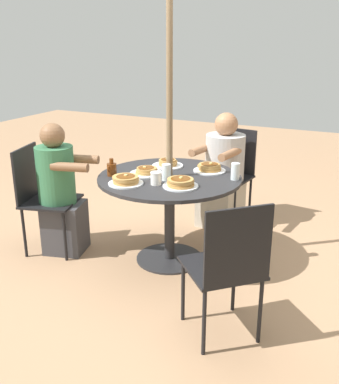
{
  "coord_description": "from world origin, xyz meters",
  "views": [
    {
      "loc": [
        2.98,
        1.43,
        1.73
      ],
      "look_at": [
        0.0,
        0.0,
        0.58
      ],
      "focal_mm": 42.0,
      "sensor_mm": 36.0,
      "label": 1
    }
  ],
  "objects_px": {
    "syrup_bottle": "(112,169)",
    "coffee_cup": "(156,178)",
    "patio_chair_south": "(41,193)",
    "drinking_glass_b": "(235,171)",
    "pancake_plate_e": "(126,180)",
    "patio_chair_north": "(228,264)",
    "diner_east": "(223,176)",
    "diner_south": "(60,194)",
    "pancake_plate_b": "(146,171)",
    "patio_chair_east": "(231,169)",
    "pancake_plate_a": "(209,168)",
    "pancake_plate_c": "(181,183)",
    "patio_table": "(170,192)",
    "drinking_glass_a": "(166,172)",
    "pancake_plate_d": "(168,164)"
  },
  "relations": [
    {
      "from": "pancake_plate_a",
      "to": "coffee_cup",
      "type": "distance_m",
      "value": 0.54
    },
    {
      "from": "patio_chair_north",
      "to": "diner_east",
      "type": "bearing_deg",
      "value": 66.6
    },
    {
      "from": "pancake_plate_e",
      "to": "coffee_cup",
      "type": "height_order",
      "value": "coffee_cup"
    },
    {
      "from": "syrup_bottle",
      "to": "drinking_glass_b",
      "type": "distance_m",
      "value": 0.94
    },
    {
      "from": "diner_east",
      "to": "drinking_glass_b",
      "type": "height_order",
      "value": "diner_east"
    },
    {
      "from": "patio_chair_north",
      "to": "pancake_plate_b",
      "type": "height_order",
      "value": "patio_chair_north"
    },
    {
      "from": "patio_chair_south",
      "to": "pancake_plate_b",
      "type": "bearing_deg",
      "value": 91.3
    },
    {
      "from": "diner_south",
      "to": "pancake_plate_a",
      "type": "xyz_separation_m",
      "value": [
        -0.5,
        1.11,
        0.23
      ]
    },
    {
      "from": "patio_chair_south",
      "to": "coffee_cup",
      "type": "bearing_deg",
      "value": 77.92
    },
    {
      "from": "pancake_plate_b",
      "to": "drinking_glass_a",
      "type": "xyz_separation_m",
      "value": [
        0.07,
        0.21,
        0.04
      ]
    },
    {
      "from": "patio_chair_south",
      "to": "drinking_glass_b",
      "type": "height_order",
      "value": "patio_chair_south"
    },
    {
      "from": "patio_chair_north",
      "to": "syrup_bottle",
      "type": "bearing_deg",
      "value": 108.74
    },
    {
      "from": "patio_chair_south",
      "to": "pancake_plate_c",
      "type": "distance_m",
      "value": 1.26
    },
    {
      "from": "syrup_bottle",
      "to": "drinking_glass_b",
      "type": "bearing_deg",
      "value": 109.36
    },
    {
      "from": "patio_chair_north",
      "to": "patio_chair_south",
      "type": "distance_m",
      "value": 1.86
    },
    {
      "from": "diner_east",
      "to": "pancake_plate_b",
      "type": "height_order",
      "value": "diner_east"
    },
    {
      "from": "patio_chair_east",
      "to": "drinking_glass_a",
      "type": "height_order",
      "value": "patio_chair_east"
    },
    {
      "from": "syrup_bottle",
      "to": "drinking_glass_b",
      "type": "relative_size",
      "value": 1.08
    },
    {
      "from": "pancake_plate_b",
      "to": "pancake_plate_a",
      "type": "bearing_deg",
      "value": 124.55
    },
    {
      "from": "pancake_plate_d",
      "to": "syrup_bottle",
      "type": "bearing_deg",
      "value": -33.23
    },
    {
      "from": "patio_table",
      "to": "drinking_glass_a",
      "type": "bearing_deg",
      "value": 12.48
    },
    {
      "from": "diner_east",
      "to": "diner_south",
      "type": "relative_size",
      "value": 0.99
    },
    {
      "from": "pancake_plate_b",
      "to": "pancake_plate_d",
      "type": "bearing_deg",
      "value": 168.85
    },
    {
      "from": "diner_south",
      "to": "drinking_glass_b",
      "type": "distance_m",
      "value": 1.44
    },
    {
      "from": "coffee_cup",
      "to": "pancake_plate_e",
      "type": "bearing_deg",
      "value": -66.24
    },
    {
      "from": "patio_chair_east",
      "to": "coffee_cup",
      "type": "distance_m",
      "value": 1.33
    },
    {
      "from": "patio_chair_south",
      "to": "patio_chair_north",
      "type": "bearing_deg",
      "value": 59.23
    },
    {
      "from": "pancake_plate_e",
      "to": "patio_chair_north",
      "type": "bearing_deg",
      "value": 63.59
    },
    {
      "from": "syrup_bottle",
      "to": "coffee_cup",
      "type": "height_order",
      "value": "syrup_bottle"
    },
    {
      "from": "pancake_plate_c",
      "to": "coffee_cup",
      "type": "xyz_separation_m",
      "value": [
        0.03,
        -0.19,
        0.02
      ]
    },
    {
      "from": "syrup_bottle",
      "to": "pancake_plate_a",
      "type": "bearing_deg",
      "value": 124.32
    },
    {
      "from": "pancake_plate_b",
      "to": "drinking_glass_b",
      "type": "relative_size",
      "value": 2.02
    },
    {
      "from": "pancake_plate_e",
      "to": "drinking_glass_b",
      "type": "bearing_deg",
      "value": 123.33
    },
    {
      "from": "patio_chair_east",
      "to": "diner_south",
      "type": "relative_size",
      "value": 0.81
    },
    {
      "from": "drinking_glass_a",
      "to": "syrup_bottle",
      "type": "bearing_deg",
      "value": -79.97
    },
    {
      "from": "pancake_plate_c",
      "to": "pancake_plate_b",
      "type": "bearing_deg",
      "value": -115.06
    },
    {
      "from": "diner_east",
      "to": "pancake_plate_b",
      "type": "distance_m",
      "value": 1.01
    },
    {
      "from": "pancake_plate_b",
      "to": "pancake_plate_c",
      "type": "height_order",
      "value": "pancake_plate_c"
    },
    {
      "from": "patio_table",
      "to": "drinking_glass_b",
      "type": "bearing_deg",
      "value": 105.57
    },
    {
      "from": "patio_chair_north",
      "to": "pancake_plate_c",
      "type": "distance_m",
      "value": 0.84
    },
    {
      "from": "pancake_plate_a",
      "to": "drinking_glass_a",
      "type": "bearing_deg",
      "value": -29.95
    },
    {
      "from": "pancake_plate_d",
      "to": "pancake_plate_e",
      "type": "distance_m",
      "value": 0.56
    },
    {
      "from": "pancake_plate_b",
      "to": "pancake_plate_d",
      "type": "height_order",
      "value": "pancake_plate_d"
    },
    {
      "from": "patio_table",
      "to": "pancake_plate_c",
      "type": "bearing_deg",
      "value": 42.33
    },
    {
      "from": "patio_chair_north",
      "to": "patio_table",
      "type": "bearing_deg",
      "value": 90.0
    },
    {
      "from": "diner_south",
      "to": "coffee_cup",
      "type": "relative_size",
      "value": 11.66
    },
    {
      "from": "pancake_plate_b",
      "to": "coffee_cup",
      "type": "xyz_separation_m",
      "value": [
        0.2,
        0.18,
        0.03
      ]
    },
    {
      "from": "diner_east",
      "to": "diner_south",
      "type": "xyz_separation_m",
      "value": [
        1.14,
        -1.01,
        0.02
      ]
    },
    {
      "from": "pancake_plate_a",
      "to": "pancake_plate_c",
      "type": "relative_size",
      "value": 1.0
    },
    {
      "from": "pancake_plate_b",
      "to": "syrup_bottle",
      "type": "distance_m",
      "value": 0.27
    }
  ]
}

